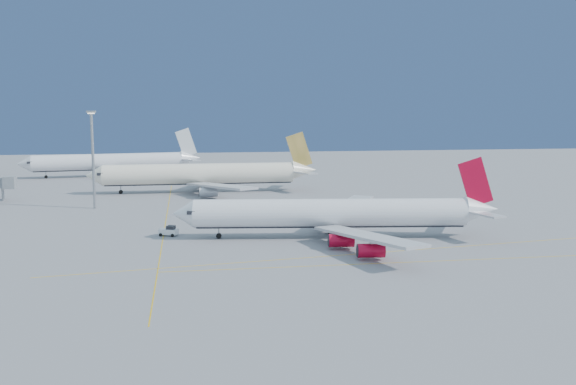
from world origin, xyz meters
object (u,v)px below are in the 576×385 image
Objects in this scene: airliner_etihad at (205,174)px; light_mast at (93,151)px; airliner_virgin at (337,214)px; pushback_tug at (169,231)px; airliner_third at (113,162)px.

airliner_etihad is 2.80× the size of light_mast.
airliner_virgin is at bearing -40.78° from light_mast.
airliner_virgin is 34.79m from pushback_tug.
airliner_etihad is 16.81× the size of pushback_tug.
airliner_third is 119.54m from pushback_tug.
airliner_third is (-57.37, 124.38, 0.52)m from airliner_virgin.
pushback_tug is 0.17× the size of light_mast.
airliner_third is at bearing 123.78° from pushback_tug.
airliner_virgin is 0.94× the size of airliner_etihad.
airliner_etihad is 1.05× the size of airliner_third.
airliner_etihad is 41.11m from light_mast.
airliner_etihad is 67.17m from pushback_tug.
light_mast is at bearing 146.29° from airliner_virgin.
airliner_virgin is 2.63× the size of light_mast.
airliner_virgin is 71.61m from light_mast.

